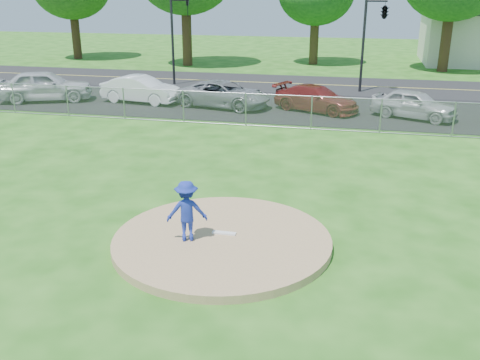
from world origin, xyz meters
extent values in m
plane|color=#1D5613|center=(0.00, 10.00, 0.00)|extent=(120.00, 120.00, 0.00)
cylinder|color=#A08058|center=(0.00, 0.00, 0.10)|extent=(5.40, 5.40, 0.20)
cube|color=white|center=(0.00, 0.20, 0.22)|extent=(0.60, 0.15, 0.04)
cube|color=gray|center=(0.00, 12.00, 0.75)|extent=(40.00, 0.06, 1.50)
cube|color=black|center=(0.00, 16.50, 0.01)|extent=(50.00, 8.00, 0.01)
cube|color=black|center=(0.00, 24.00, 0.00)|extent=(60.00, 7.00, 0.01)
cylinder|color=#332012|center=(-22.00, 33.00, 2.10)|extent=(0.74, 0.74, 4.20)
cylinder|color=#392614|center=(-11.00, 31.00, 2.45)|extent=(0.78, 0.78, 4.90)
cylinder|color=#3B2915|center=(-1.00, 34.00, 1.92)|extent=(0.72, 0.72, 3.85)
cylinder|color=#3A2415|center=(9.00, 32.00, 2.27)|extent=(0.76, 0.76, 4.55)
cylinder|color=black|center=(-9.00, 22.00, 2.80)|extent=(0.16, 0.16, 5.60)
cylinder|color=black|center=(-8.40, 22.00, 5.30)|extent=(1.20, 0.12, 0.12)
imported|color=black|center=(-7.92, 22.00, 4.80)|extent=(0.16, 0.20, 1.00)
cylinder|color=black|center=(3.00, 22.00, 2.80)|extent=(0.16, 0.16, 5.60)
cylinder|color=black|center=(3.60, 22.00, 5.30)|extent=(1.20, 0.12, 0.12)
imported|color=black|center=(4.08, 22.00, 4.80)|extent=(0.53, 2.48, 1.00)
imported|color=#1C2E9B|center=(-0.79, -0.31, 0.96)|extent=(1.10, 0.84, 1.51)
cone|color=orange|center=(-6.16, 15.69, 0.37)|extent=(0.37, 0.37, 0.73)
imported|color=silver|center=(-14.16, 15.11, 0.87)|extent=(5.45, 3.82, 1.72)
imported|color=white|center=(-8.76, 15.91, 0.74)|extent=(4.59, 2.18, 1.45)
imported|color=gray|center=(-3.98, 15.74, 0.69)|extent=(5.31, 3.33, 1.37)
imported|color=maroon|center=(0.88, 15.80, 0.66)|extent=(4.85, 3.49, 1.30)
imported|color=#AFB1B4|center=(5.65, 15.26, 0.70)|extent=(4.38, 3.12, 1.38)
camera|label=1|loc=(3.08, -11.54, 6.00)|focal=40.00mm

